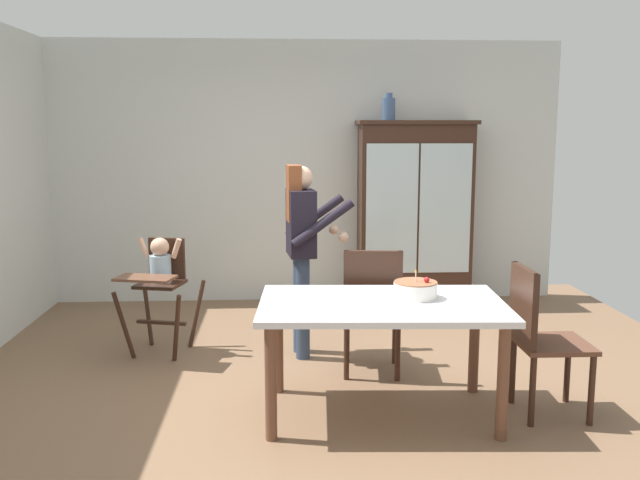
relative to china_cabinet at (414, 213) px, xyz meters
name	(u,v)px	position (x,y,z in m)	size (l,w,h in m)	color
ground_plane	(318,389)	(-1.12, -2.37, -0.95)	(6.24, 6.24, 0.00)	brown
wall_back	(304,173)	(-1.12, 0.26, 0.40)	(5.32, 0.06, 2.70)	silver
china_cabinet	(414,213)	(0.00, 0.00, 0.00)	(1.19, 0.48, 1.89)	#382116
ceramic_vase	(389,108)	(-0.28, 0.00, 1.06)	(0.13, 0.13, 0.27)	#3D567F
high_chair_with_toddler	(160,274)	(-2.34, -1.48, -0.30)	(0.69, 0.78, 0.95)	#382116
adult_person	(302,237)	(-1.20, -1.60, 0.02)	(0.54, 0.52, 1.53)	#33425B
dining_table	(382,316)	(-0.74, -2.80, -0.30)	(1.58, 1.01, 0.74)	silver
birthday_cake	(416,290)	(-0.51, -2.72, -0.15)	(0.28, 0.28, 0.19)	white
dining_chair_far_side	(372,303)	(-0.71, -2.12, -0.39)	(0.49, 0.49, 0.96)	#382116
dining_chair_right_end	(538,330)	(0.24, -2.86, -0.39)	(0.44, 0.44, 0.96)	#382116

